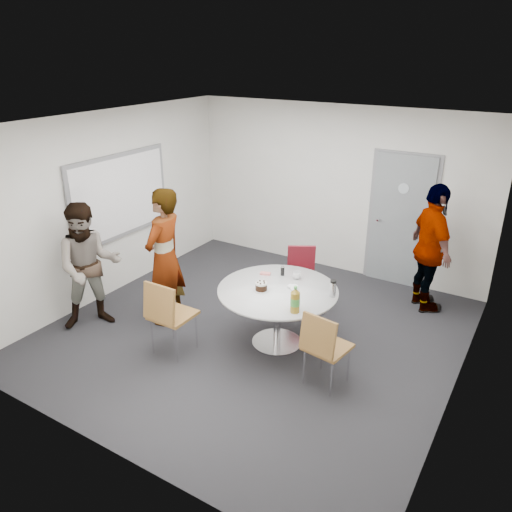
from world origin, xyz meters
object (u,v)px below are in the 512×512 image
Objects in this scene: table at (279,298)px; chair_far at (301,270)px; person_left at (89,266)px; person_right at (431,249)px; door at (400,221)px; chair_near_left at (167,311)px; whiteboard at (121,196)px; person_main at (165,257)px; chair_near_right at (323,343)px.

table reaches higher than chair_far.
person_right reaches higher than person_left.
door is 3.89m from chair_near_left.
person_left is at bearing -65.91° from whiteboard.
person_left is at bearing -58.38° from person_main.
person_right is at bearing -12.92° from person_left.
door is at bearing 63.60° from chair_near_left.
chair_far is (-0.95, -1.45, -0.49)m from door.
chair_near_right is 0.54× the size of person_left.
chair_far is at bearing 102.61° from table.
whiteboard is 2.35m from chair_near_left.
person_left is at bearing -131.69° from door.
table is 1.60× the size of chair_near_right.
person_right is at bearing -45.55° from door.
person_main is at bearing 90.24° from person_right.
whiteboard is at bearing -12.39° from chair_far.
chair_near_right is 0.49× the size of person_main.
person_left is 4.61m from person_right.
chair_near_left is at bearing 103.84° from person_right.
door is 4.25m from whiteboard.
chair_near_right is at bearing -31.24° from table.
chair_near_left is (1.84, -1.18, -0.84)m from whiteboard.
chair_far is at bearing 69.04° from chair_near_left.
person_main reaches higher than chair_far.
table is (-0.70, -2.57, -0.36)m from door.
person_right is (4.19, 1.64, -0.53)m from whiteboard.
person_main reaches higher than chair_near_left.
chair_far is 0.48× the size of person_right.
chair_far is (-0.25, 1.12, -0.13)m from table.
chair_near_left is 1.12× the size of chair_far.
person_right is at bearing 119.80° from person_main.
whiteboard is at bearing -119.76° from person_main.
chair_near_left is (-1.72, -3.47, -0.42)m from door.
table is at bearing 91.78° from person_main.
door is at bearing 32.66° from whiteboard.
table is 1.36m from chair_near_left.
chair_near_right is 1.05× the size of chair_far.
chair_far is at bearing -123.10° from door.
chair_near_right is (1.84, 0.39, -0.04)m from chair_near_left.
person_main is (-0.57, 0.65, 0.33)m from chair_near_left.
whiteboard is 2.89m from chair_far.
chair_near_right is at bearing -43.73° from person_left.
chair_far is 1.81m from person_right.
chair_near_left is at bearing 39.09° from chair_far.
chair_far is (-1.07, 1.62, -0.03)m from chair_near_right.
chair_far is at bearing 80.80° from person_right.
chair_far is at bearing -6.90° from person_left.
chair_far is 2.90m from person_left.
door is at bearing 101.33° from chair_near_right.
table is 1.50× the size of chair_near_left.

